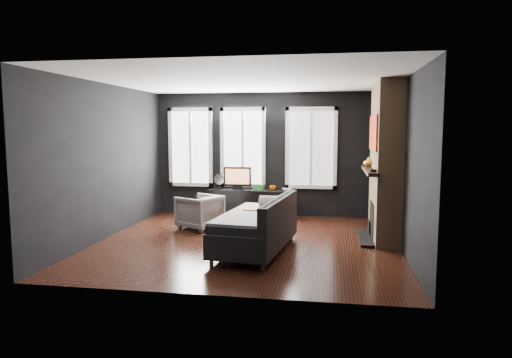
% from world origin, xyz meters
% --- Properties ---
extents(floor, '(5.00, 5.00, 0.00)m').
position_xyz_m(floor, '(0.00, 0.00, 0.00)').
color(floor, black).
rests_on(floor, ground).
extents(ceiling, '(5.00, 5.00, 0.00)m').
position_xyz_m(ceiling, '(0.00, 0.00, 2.70)').
color(ceiling, white).
rests_on(ceiling, ground).
extents(wall_back, '(5.00, 0.02, 2.70)m').
position_xyz_m(wall_back, '(0.00, 2.50, 1.35)').
color(wall_back, black).
rests_on(wall_back, ground).
extents(wall_left, '(0.02, 5.00, 2.70)m').
position_xyz_m(wall_left, '(-2.50, 0.00, 1.35)').
color(wall_left, black).
rests_on(wall_left, ground).
extents(wall_right, '(0.02, 5.00, 2.70)m').
position_xyz_m(wall_right, '(2.50, 0.00, 1.35)').
color(wall_right, black).
rests_on(wall_right, ground).
extents(windows, '(4.00, 0.16, 1.76)m').
position_xyz_m(windows, '(-0.45, 2.46, 2.38)').
color(windows, white).
rests_on(windows, wall_back).
extents(fireplace, '(0.70, 1.62, 2.70)m').
position_xyz_m(fireplace, '(2.30, 0.60, 1.35)').
color(fireplace, '#93724C').
rests_on(fireplace, floor).
extents(sofa, '(1.26, 2.14, 0.87)m').
position_xyz_m(sofa, '(0.23, -0.53, 0.44)').
color(sofa, '#272729').
rests_on(sofa, floor).
extents(stripe_pillow, '(0.15, 0.34, 0.33)m').
position_xyz_m(stripe_pillow, '(0.52, 0.02, 0.63)').
color(stripe_pillow, gray).
rests_on(stripe_pillow, sofa).
extents(armchair, '(0.90, 0.92, 0.72)m').
position_xyz_m(armchair, '(-1.10, 0.90, 0.36)').
color(armchair, white).
rests_on(armchair, floor).
extents(media_console, '(1.78, 0.61, 0.61)m').
position_xyz_m(media_console, '(-0.34, 2.24, 0.30)').
color(media_console, black).
rests_on(media_console, floor).
extents(monitor, '(0.62, 0.15, 0.55)m').
position_xyz_m(monitor, '(-0.63, 2.25, 0.88)').
color(monitor, black).
rests_on(monitor, media_console).
extents(desk_fan, '(0.25, 0.25, 0.33)m').
position_xyz_m(desk_fan, '(-1.04, 2.26, 0.77)').
color(desk_fan, '#A2A2A2').
rests_on(desk_fan, media_console).
extents(mug, '(0.15, 0.13, 0.13)m').
position_xyz_m(mug, '(0.15, 2.18, 0.67)').
color(mug, '#D64200').
rests_on(mug, media_console).
extents(book, '(0.18, 0.07, 0.25)m').
position_xyz_m(book, '(0.36, 2.29, 0.73)').
color(book, beige).
rests_on(book, media_console).
extents(storage_box, '(0.23, 0.18, 0.11)m').
position_xyz_m(storage_box, '(-0.15, 2.21, 0.66)').
color(storage_box, '#307E33').
rests_on(storage_box, media_console).
extents(mantel_vase, '(0.22, 0.23, 0.17)m').
position_xyz_m(mantel_vase, '(2.05, 1.05, 1.32)').
color(mantel_vase, gold).
rests_on(mantel_vase, fireplace).
extents(mantel_clock, '(0.15, 0.15, 0.04)m').
position_xyz_m(mantel_clock, '(2.05, 0.05, 1.25)').
color(mantel_clock, black).
rests_on(mantel_clock, fireplace).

